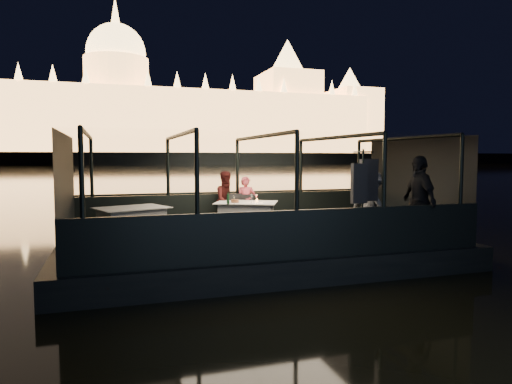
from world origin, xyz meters
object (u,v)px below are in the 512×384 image
object	(u,v)px
chair_port_left	(236,213)
person_woman_coral	(246,200)
chair_port_right	(248,212)
coat_stand	(362,205)
dining_table_central	(246,218)
person_man_maroon	(227,200)
passenger_dark	(419,205)
dining_table_aft	(132,225)
wine_bottle	(228,198)
passenger_stripe	(371,205)

from	to	relation	value
chair_port_left	person_woman_coral	world-z (taller)	person_woman_coral
chair_port_right	coat_stand	bearing A→B (deg)	-50.03
dining_table_central	person_man_maroon	xyz separation A→B (m)	(-0.30, 0.72, 0.36)
person_woman_coral	passenger_dark	xyz separation A→B (m)	(2.75, -3.32, 0.10)
passenger_dark	person_man_maroon	bearing A→B (deg)	-128.97
dining_table_aft	chair_port_left	world-z (taller)	chair_port_left
person_man_maroon	dining_table_aft	bearing A→B (deg)	-168.76
person_woman_coral	wine_bottle	world-z (taller)	person_woman_coral
chair_port_right	passenger_stripe	size ratio (longest dim) A/B	0.56
dining_table_aft	chair_port_left	size ratio (longest dim) A/B	1.59
coat_stand	wine_bottle	size ratio (longest dim) A/B	7.18
person_woman_coral	person_man_maroon	distance (m)	0.50
coat_stand	person_man_maroon	distance (m)	3.86
dining_table_aft	passenger_stripe	distance (m)	5.12
chair_port_left	dining_table_aft	bearing A→B (deg)	-174.93
chair_port_left	wine_bottle	distance (m)	1.01
chair_port_left	person_woman_coral	distance (m)	0.52
dining_table_central	chair_port_left	distance (m)	0.47
person_woman_coral	passenger_stripe	world-z (taller)	passenger_stripe
chair_port_left	coat_stand	xyz separation A→B (m)	(1.74, -3.08, 0.45)
dining_table_aft	wine_bottle	bearing A→B (deg)	0.86
dining_table_central	passenger_stripe	world-z (taller)	passenger_stripe
chair_port_right	passenger_stripe	bearing A→B (deg)	-40.48
chair_port_right	chair_port_left	bearing A→B (deg)	-164.90
dining_table_aft	person_man_maroon	world-z (taller)	person_man_maroon
person_woman_coral	person_man_maroon	size ratio (longest dim) A/B	0.91
chair_port_right	person_man_maroon	distance (m)	0.63
dining_table_aft	chair_port_right	world-z (taller)	chair_port_right
person_man_maroon	passenger_stripe	bearing A→B (deg)	-65.05
chair_port_right	person_man_maroon	bearing A→B (deg)	166.11
dining_table_central	passenger_stripe	bearing A→B (deg)	-47.81
chair_port_right	dining_table_central	bearing A→B (deg)	-97.59
person_man_maroon	coat_stand	bearing A→B (deg)	-73.50
dining_table_central	passenger_dark	distance (m)	3.96
dining_table_central	wine_bottle	distance (m)	0.83
dining_table_aft	passenger_dark	bearing A→B (deg)	-21.50
chair_port_left	person_woman_coral	size ratio (longest dim) A/B	0.67
passenger_stripe	wine_bottle	xyz separation A→B (m)	(-2.58, 1.90, 0.06)
coat_stand	passenger_stripe	size ratio (longest dim) A/B	1.27
chair_port_right	dining_table_aft	bearing A→B (deg)	-148.97
coat_stand	wine_bottle	bearing A→B (deg)	133.36
dining_table_central	coat_stand	bearing A→B (deg)	-58.42
passenger_stripe	dining_table_central	bearing A→B (deg)	19.07
dining_table_aft	coat_stand	world-z (taller)	coat_stand
dining_table_central	wine_bottle	world-z (taller)	wine_bottle
dining_table_central	passenger_dark	bearing A→B (deg)	-41.39
person_man_maroon	passenger_dark	bearing A→B (deg)	-58.87
chair_port_left	person_man_maroon	bearing A→B (deg)	109.91
dining_table_central	coat_stand	size ratio (longest dim) A/B	0.72
wine_bottle	chair_port_right	bearing A→B (deg)	47.35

